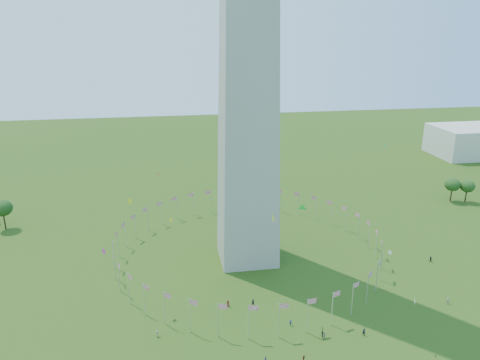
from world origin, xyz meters
name	(u,v)px	position (x,y,z in m)	size (l,w,h in m)	color
flag_ring	(247,244)	(0.00, 50.00, 4.50)	(80.24, 80.24, 9.00)	silver
gov_building_east_a	(479,141)	(150.00, 150.00, 8.00)	(50.00, 30.00, 16.00)	beige
crowd	(305,357)	(3.79, 1.32, 0.85)	(97.66, 77.88, 1.95)	#1C2541
kites_aloft	(303,224)	(10.24, 27.01, 20.55)	(101.27, 73.06, 31.89)	green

